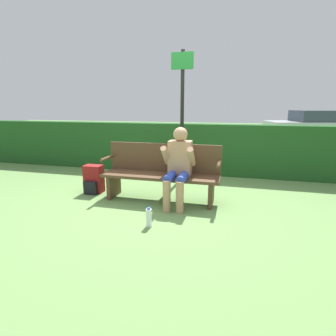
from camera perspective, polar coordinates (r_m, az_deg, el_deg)
The scene contains 8 objects.
ground_plane at distance 4.20m, azimuth -1.66°, elevation -7.03°, with size 40.00×40.00×0.00m, color #668E4C.
hedge_back at distance 5.86m, azimuth 3.43°, elevation 4.32°, with size 12.00×0.38×1.09m.
park_bench at distance 4.13m, azimuth -1.43°, elevation -0.91°, with size 1.83×0.46×0.88m.
person_seated at distance 3.88m, azimuth 2.31°, elevation 0.98°, with size 0.48×0.62×1.16m.
backpack at distance 4.68m, azimuth -15.89°, elevation -2.48°, with size 0.31×0.27×0.48m.
water_bottle at distance 3.30m, azimuth -4.20°, elevation -10.73°, with size 0.07×0.07×0.25m.
signpost at distance 5.12m, azimuth 3.09°, elevation 13.04°, with size 0.41×0.09×2.46m.
parked_car at distance 13.82m, azimuth 29.92°, elevation 8.06°, with size 4.77×2.76×1.26m.
Camera 1 is at (1.09, -3.78, 1.46)m, focal length 28.00 mm.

